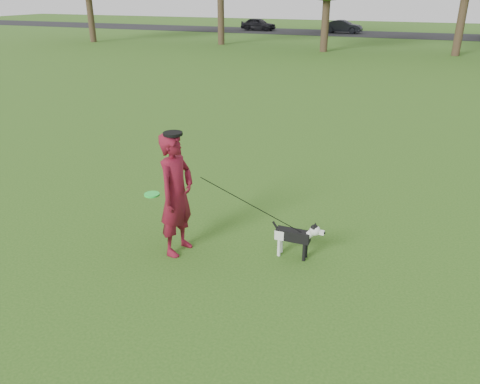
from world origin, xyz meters
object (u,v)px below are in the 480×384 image
at_px(dog, 297,235).
at_px(car_mid, 343,27).
at_px(car_left, 258,24).
at_px(man, 176,195).

bearing_deg(dog, car_mid, 99.50).
distance_m(car_left, car_mid, 8.34).
bearing_deg(car_left, man, -155.02).
xyz_separation_m(dog, car_mid, (-6.70, 40.07, 0.21)).
distance_m(dog, car_left, 42.80).
xyz_separation_m(car_left, car_mid, (8.34, 0.00, -0.02)).
distance_m(dog, car_mid, 40.63).
xyz_separation_m(dog, car_left, (-15.04, 40.07, 0.23)).
bearing_deg(car_mid, car_left, 93.98).
relative_size(dog, car_left, 0.24).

